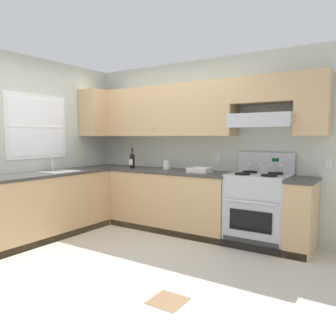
% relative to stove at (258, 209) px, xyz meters
% --- Properties ---
extents(ground_plane, '(7.04, 7.04, 0.00)m').
position_rel_stove_xyz_m(ground_plane, '(-1.36, -1.25, -0.48)').
color(ground_plane, beige).
extents(floor_accent_tile, '(0.30, 0.30, 0.01)m').
position_rel_stove_xyz_m(floor_accent_tile, '(-0.16, -1.90, -0.48)').
color(floor_accent_tile, olive).
rests_on(floor_accent_tile, ground_plane).
extents(wall_back, '(4.68, 0.57, 2.55)m').
position_rel_stove_xyz_m(wall_back, '(-0.97, 0.27, 1.00)').
color(wall_back, beige).
rests_on(wall_back, ground_plane).
extents(wall_left, '(0.47, 4.00, 2.55)m').
position_rel_stove_xyz_m(wall_left, '(-2.95, -1.03, 0.87)').
color(wall_left, beige).
rests_on(wall_left, ground_plane).
extents(counter_back_run, '(3.60, 0.65, 0.91)m').
position_rel_stove_xyz_m(counter_back_run, '(-1.40, -0.01, -0.03)').
color(counter_back_run, tan).
rests_on(counter_back_run, ground_plane).
extents(counter_left_run, '(0.63, 1.91, 1.13)m').
position_rel_stove_xyz_m(counter_left_run, '(-2.61, -1.25, -0.02)').
color(counter_left_run, tan).
rests_on(counter_left_run, ground_plane).
extents(stove, '(0.76, 0.62, 1.20)m').
position_rel_stove_xyz_m(stove, '(0.00, 0.00, 0.00)').
color(stove, '#B7BABC').
rests_on(stove, ground_plane).
extents(wine_bottle, '(0.07, 0.08, 0.33)m').
position_rel_stove_xyz_m(wine_bottle, '(-2.02, -0.09, 0.56)').
color(wine_bottle, black).
rests_on(wine_bottle, counter_back_run).
extents(bowl, '(0.31, 0.22, 0.07)m').
position_rel_stove_xyz_m(bowl, '(-0.82, -0.07, 0.46)').
color(bowl, white).
rests_on(bowl, counter_back_run).
extents(paper_towel_roll, '(0.11, 0.11, 0.13)m').
position_rel_stove_xyz_m(paper_towel_roll, '(-1.48, 0.09, 0.50)').
color(paper_towel_roll, white).
rests_on(paper_towel_roll, counter_back_run).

